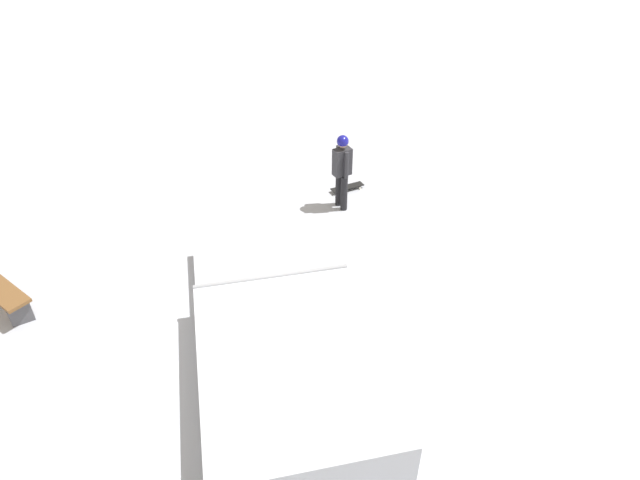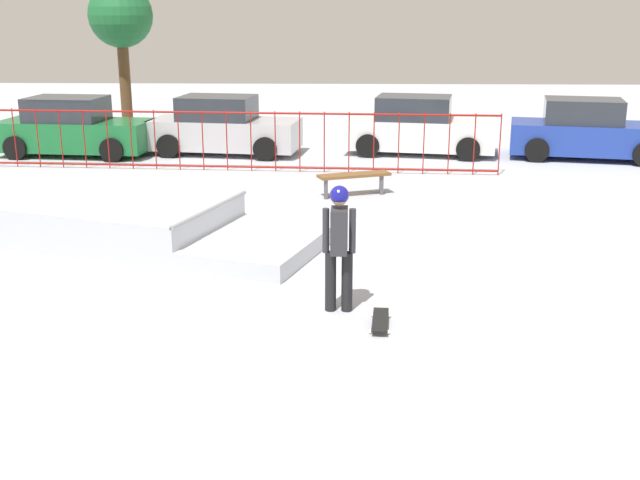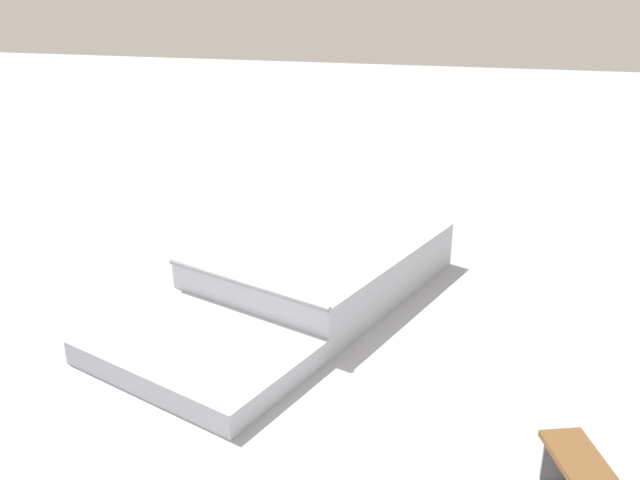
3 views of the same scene
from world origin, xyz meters
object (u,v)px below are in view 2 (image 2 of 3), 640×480
at_px(parked_car_green, 74,129).
at_px(parked_car_silver, 223,128).
at_px(skateboard, 380,320).
at_px(distant_tree, 121,19).
at_px(skate_ramp, 144,224).
at_px(skater, 339,239).
at_px(park_bench, 354,179).
at_px(parked_car_blue, 587,132).
at_px(parked_car_white, 419,128).

height_order(parked_car_green, parked_car_silver, same).
xyz_separation_m(skateboard, distant_tree, (-7.20, 14.93, 3.54)).
xyz_separation_m(skate_ramp, skater, (3.42, -3.21, 0.69)).
relative_size(park_bench, parked_car_silver, 0.38).
relative_size(park_bench, parked_car_blue, 0.38).
bearing_deg(parked_car_blue, park_bench, -132.50).
bearing_deg(parked_car_green, skate_ramp, -59.01).
height_order(park_bench, parked_car_white, parked_car_white).
bearing_deg(skateboard, distant_tree, -149.74).
height_order(parked_car_silver, parked_car_blue, same).
bearing_deg(skate_ramp, parked_car_silver, 107.70).
height_order(parked_car_blue, distant_tree, distant_tree).
distance_m(parked_car_green, parked_car_silver, 4.10).
distance_m(skate_ramp, parked_car_white, 10.41).
xyz_separation_m(skateboard, parked_car_green, (-7.92, 12.02, 0.65)).
height_order(park_bench, parked_car_blue, parked_car_blue).
relative_size(skate_ramp, parked_car_silver, 1.38).
distance_m(parked_car_blue, distant_tree, 13.94).
relative_size(skater, parked_car_white, 0.40).
height_order(skate_ramp, parked_car_green, parked_car_green).
bearing_deg(parked_car_white, parked_car_blue, 2.53).
bearing_deg(distant_tree, skateboard, -64.24).
bearing_deg(distant_tree, parked_car_green, -103.93).
bearing_deg(parked_car_silver, skateboard, -64.83).
relative_size(skater, parked_car_blue, 0.40).
height_order(parked_car_green, parked_car_white, same).
height_order(parked_car_green, distant_tree, distant_tree).
bearing_deg(skateboard, parked_car_green, -142.12).
bearing_deg(parked_car_silver, skate_ramp, -82.88).
height_order(skateboard, parked_car_white, parked_car_white).
bearing_deg(parked_car_blue, parked_car_silver, -170.84).
xyz_separation_m(parked_car_white, distant_tree, (-8.82, 2.42, 2.89)).
bearing_deg(distant_tree, skate_ramp, -73.83).
bearing_deg(distant_tree, parked_car_blue, -12.76).
height_order(skater, distant_tree, distant_tree).
height_order(skater, parked_car_blue, skater).
relative_size(skate_ramp, parked_car_blue, 1.36).
xyz_separation_m(skater, distant_tree, (-6.66, 14.41, 2.61)).
bearing_deg(parked_car_white, skater, -90.13).
xyz_separation_m(skateboard, parked_car_blue, (6.09, 11.92, 0.65)).
bearing_deg(parked_car_green, skater, -51.87).
xyz_separation_m(skater, park_bench, (0.29, 6.82, -0.65)).
bearing_deg(parked_car_blue, skateboard, -105.40).
relative_size(parked_car_green, distant_tree, 0.91).
bearing_deg(distant_tree, skater, -65.18).
xyz_separation_m(skate_ramp, parked_car_green, (-3.97, 8.30, 0.41)).
xyz_separation_m(skate_ramp, skateboard, (3.95, -3.72, -0.24)).
distance_m(park_bench, parked_car_white, 5.50).
xyz_separation_m(skate_ramp, parked_car_blue, (10.05, 8.19, 0.41)).
bearing_deg(park_bench, parked_car_white, 70.17).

